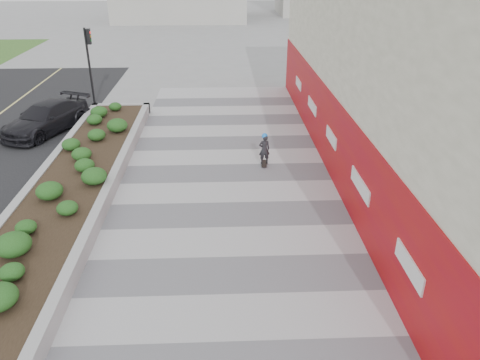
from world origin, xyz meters
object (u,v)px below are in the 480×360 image
object	(u,v)px
planter	(75,179)
car_dark	(46,118)
skateboarder	(264,149)
traffic_signal_near	(89,55)

from	to	relation	value
planter	car_dark	world-z (taller)	car_dark
skateboarder	car_dark	xyz separation A→B (m)	(-10.01, 4.30, -0.00)
skateboarder	planter	bearing A→B (deg)	-160.24
traffic_signal_near	car_dark	bearing A→B (deg)	-106.52
planter	skateboarder	bearing A→B (deg)	15.26
car_dark	skateboarder	bearing A→B (deg)	0.57
car_dark	planter	bearing A→B (deg)	-40.42
skateboarder	car_dark	world-z (taller)	car_dark
planter	traffic_signal_near	bearing A→B (deg)	99.35
traffic_signal_near	skateboarder	size ratio (longest dim) A/B	3.07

